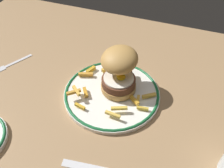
% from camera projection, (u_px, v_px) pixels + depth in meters
% --- Properties ---
extents(ground_plane, '(1.39, 0.98, 0.04)m').
position_uv_depth(ground_plane, '(108.00, 108.00, 0.71)').
color(ground_plane, '#9C7851').
extents(dinner_plate, '(0.28, 0.28, 0.02)m').
position_uv_depth(dinner_plate, '(112.00, 93.00, 0.71)').
color(dinner_plate, white).
rests_on(dinner_plate, ground_plane).
extents(burger, '(0.14, 0.15, 0.13)m').
position_uv_depth(burger, '(119.00, 70.00, 0.68)').
color(burger, '#B48244').
rests_on(burger, dinner_plate).
extents(fries_pile, '(0.25, 0.22, 0.03)m').
position_uv_depth(fries_pile, '(109.00, 87.00, 0.70)').
color(fries_pile, gold).
rests_on(fries_pile, dinner_plate).
extents(fork, '(0.08, 0.13, 0.00)m').
position_uv_depth(fork, '(11.00, 64.00, 0.81)').
color(fork, silver).
rests_on(fork, ground_plane).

